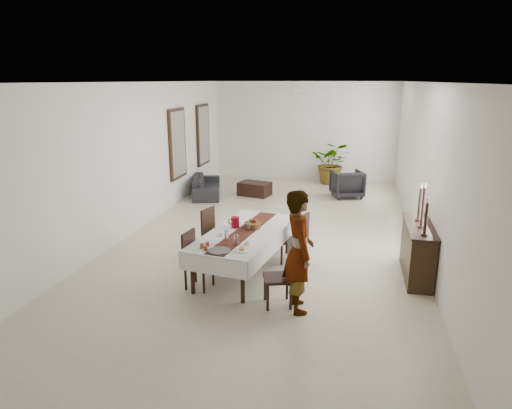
% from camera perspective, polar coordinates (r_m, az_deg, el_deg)
% --- Properties ---
extents(floor, '(6.00, 12.00, 0.00)m').
position_cam_1_polar(floor, '(9.86, 1.95, -3.88)').
color(floor, beige).
rests_on(floor, ground).
extents(ceiling, '(6.00, 12.00, 0.02)m').
position_cam_1_polar(ceiling, '(9.31, 2.14, 15.06)').
color(ceiling, silver).
rests_on(ceiling, wall_back).
extents(wall_back, '(6.00, 0.02, 3.20)m').
position_cam_1_polar(wall_back, '(15.34, 6.12, 9.10)').
color(wall_back, white).
rests_on(wall_back, floor).
extents(wall_front, '(6.00, 0.02, 3.20)m').
position_cam_1_polar(wall_front, '(3.93, -14.13, -9.88)').
color(wall_front, white).
rests_on(wall_front, floor).
extents(wall_left, '(0.02, 12.00, 3.20)m').
position_cam_1_polar(wall_left, '(10.40, -14.52, 5.76)').
color(wall_left, white).
rests_on(wall_left, floor).
extents(wall_right, '(0.02, 12.00, 3.20)m').
position_cam_1_polar(wall_right, '(9.40, 20.39, 4.31)').
color(wall_right, white).
rests_on(wall_right, floor).
extents(dining_table_top, '(1.31, 2.43, 0.05)m').
position_cam_1_polar(dining_table_top, '(7.83, -1.42, -3.63)').
color(dining_table_top, black).
rests_on(dining_table_top, table_leg_fl).
extents(table_leg_fl, '(0.08, 0.08, 0.67)m').
position_cam_1_polar(table_leg_fl, '(7.22, -7.94, -8.55)').
color(table_leg_fl, black).
rests_on(table_leg_fl, floor).
extents(table_leg_fr, '(0.08, 0.08, 0.67)m').
position_cam_1_polar(table_leg_fr, '(6.88, -1.67, -9.67)').
color(table_leg_fr, black).
rests_on(table_leg_fr, floor).
extents(table_leg_bl, '(0.08, 0.08, 0.67)m').
position_cam_1_polar(table_leg_bl, '(9.06, -1.19, -3.37)').
color(table_leg_bl, black).
rests_on(table_leg_bl, floor).
extents(table_leg_br, '(0.08, 0.08, 0.67)m').
position_cam_1_polar(table_leg_br, '(8.79, 3.93, -4.01)').
color(table_leg_br, black).
rests_on(table_leg_br, floor).
extents(tablecloth_top, '(1.51, 2.63, 0.01)m').
position_cam_1_polar(tablecloth_top, '(7.82, -1.42, -3.43)').
color(tablecloth_top, silver).
rests_on(tablecloth_top, dining_table_top).
extents(tablecloth_drape_left, '(0.40, 2.45, 0.29)m').
position_cam_1_polar(tablecloth_drape_left, '(8.09, -5.10, -3.89)').
color(tablecloth_drape_left, white).
rests_on(tablecloth_drape_left, dining_table_top).
extents(tablecloth_drape_right, '(0.40, 2.45, 0.29)m').
position_cam_1_polar(tablecloth_drape_right, '(7.68, 2.48, -4.90)').
color(tablecloth_drape_right, silver).
rests_on(tablecloth_drape_right, dining_table_top).
extents(tablecloth_drape_near, '(1.12, 0.19, 0.29)m').
position_cam_1_polar(tablecloth_drape_near, '(6.82, -5.46, -7.64)').
color(tablecloth_drape_near, white).
rests_on(tablecloth_drape_near, dining_table_top).
extents(tablecloth_drape_far, '(1.12, 0.19, 0.29)m').
position_cam_1_polar(tablecloth_drape_far, '(8.96, 1.64, -1.91)').
color(tablecloth_drape_far, silver).
rests_on(tablecloth_drape_far, dining_table_top).
extents(table_runner, '(0.71, 2.43, 0.00)m').
position_cam_1_polar(table_runner, '(7.82, -1.42, -3.38)').
color(table_runner, '#592519').
rests_on(table_runner, tablecloth_top).
extents(red_pitcher, '(0.17, 0.17, 0.19)m').
position_cam_1_polar(red_pitcher, '(8.01, -2.61, -2.22)').
color(red_pitcher, maroon).
rests_on(red_pitcher, tablecloth_top).
extents(pitcher_handle, '(0.12, 0.04, 0.12)m').
position_cam_1_polar(pitcher_handle, '(8.04, -3.15, -2.16)').
color(pitcher_handle, '#960A0C').
rests_on(pitcher_handle, red_pitcher).
extents(wine_glass_near, '(0.07, 0.07, 0.16)m').
position_cam_1_polar(wine_glass_near, '(7.21, -2.50, -4.36)').
color(wine_glass_near, silver).
rests_on(wine_glass_near, tablecloth_top).
extents(wine_glass_mid, '(0.07, 0.07, 0.16)m').
position_cam_1_polar(wine_glass_mid, '(7.37, -3.71, -3.92)').
color(wine_glass_mid, white).
rests_on(wine_glass_mid, tablecloth_top).
extents(wine_glass_far, '(0.07, 0.07, 0.16)m').
position_cam_1_polar(wine_glass_far, '(7.82, -0.96, -2.76)').
color(wine_glass_far, silver).
rests_on(wine_glass_far, tablecloth_top).
extents(teacup_right, '(0.09, 0.09, 0.06)m').
position_cam_1_polar(teacup_right, '(7.20, -1.07, -4.81)').
color(teacup_right, white).
rests_on(teacup_right, saucer_right).
extents(saucer_right, '(0.14, 0.14, 0.01)m').
position_cam_1_polar(saucer_right, '(7.21, -1.07, -4.98)').
color(saucer_right, white).
rests_on(saucer_right, tablecloth_top).
extents(teacup_left, '(0.09, 0.09, 0.06)m').
position_cam_1_polar(teacup_left, '(7.63, -4.40, -3.68)').
color(teacup_left, white).
rests_on(teacup_left, saucer_left).
extents(saucer_left, '(0.14, 0.14, 0.01)m').
position_cam_1_polar(saucer_left, '(7.64, -4.40, -3.84)').
color(saucer_left, silver).
rests_on(saucer_left, tablecloth_top).
extents(plate_near_right, '(0.23, 0.23, 0.01)m').
position_cam_1_polar(plate_near_right, '(6.95, -1.76, -5.77)').
color(plate_near_right, silver).
rests_on(plate_near_right, tablecloth_top).
extents(bread_near_right, '(0.09, 0.09, 0.09)m').
position_cam_1_polar(bread_near_right, '(6.94, -1.76, -5.57)').
color(bread_near_right, tan).
rests_on(bread_near_right, plate_near_right).
extents(plate_near_left, '(0.23, 0.23, 0.01)m').
position_cam_1_polar(plate_near_left, '(7.32, -5.70, -4.75)').
color(plate_near_left, silver).
rests_on(plate_near_left, tablecloth_top).
extents(plate_far_left, '(0.23, 0.23, 0.01)m').
position_cam_1_polar(plate_far_left, '(8.40, -1.96, -2.02)').
color(plate_far_left, white).
rests_on(plate_far_left, tablecloth_top).
extents(serving_tray, '(0.35, 0.35, 0.02)m').
position_cam_1_polar(serving_tray, '(6.95, -4.65, -5.79)').
color(serving_tray, '#3D3C41').
rests_on(serving_tray, tablecloth_top).
extents(jam_jar_a, '(0.06, 0.06, 0.07)m').
position_cam_1_polar(jam_jar_a, '(7.01, -6.32, -5.43)').
color(jam_jar_a, '#883913').
rests_on(jam_jar_a, tablecloth_top).
extents(jam_jar_b, '(0.06, 0.06, 0.07)m').
position_cam_1_polar(jam_jar_b, '(7.10, -6.80, -5.17)').
color(jam_jar_b, '#954915').
rests_on(jam_jar_b, tablecloth_top).
extents(jam_jar_c, '(0.06, 0.06, 0.07)m').
position_cam_1_polar(jam_jar_c, '(7.16, -6.10, -4.97)').
color(jam_jar_c, brown).
rests_on(jam_jar_c, tablecloth_top).
extents(fruit_basket, '(0.29, 0.29, 0.10)m').
position_cam_1_polar(fruit_basket, '(8.00, -0.44, -2.59)').
color(fruit_basket, brown).
rests_on(fruit_basket, tablecloth_top).
extents(fruit_red, '(0.09, 0.09, 0.09)m').
position_cam_1_polar(fruit_red, '(7.99, -0.19, -2.08)').
color(fruit_red, '#A91015').
rests_on(fruit_red, fruit_basket).
extents(fruit_green, '(0.08, 0.08, 0.08)m').
position_cam_1_polar(fruit_green, '(8.02, -0.62, -2.01)').
color(fruit_green, olive).
rests_on(fruit_green, fruit_basket).
extents(chair_right_near_seat, '(0.51, 0.51, 0.05)m').
position_cam_1_polar(chair_right_near_seat, '(6.79, 2.74, -9.18)').
color(chair_right_near_seat, black).
rests_on(chair_right_near_seat, chair_right_near_leg_fl).
extents(chair_right_near_leg_fl, '(0.05, 0.05, 0.41)m').
position_cam_1_polar(chair_right_near_leg_fl, '(6.76, 4.35, -11.44)').
color(chair_right_near_leg_fl, black).
rests_on(chair_right_near_leg_fl, floor).
extents(chair_right_near_leg_fr, '(0.05, 0.05, 0.41)m').
position_cam_1_polar(chair_right_near_leg_fr, '(7.06, 3.90, -10.22)').
color(chair_right_near_leg_fr, black).
rests_on(chair_right_near_leg_fr, floor).
extents(chair_right_near_leg_bl, '(0.05, 0.05, 0.41)m').
position_cam_1_polar(chair_right_near_leg_bl, '(6.72, 1.47, -11.59)').
color(chair_right_near_leg_bl, black).
rests_on(chair_right_near_leg_bl, floor).
extents(chair_right_near_leg_br, '(0.05, 0.05, 0.41)m').
position_cam_1_polar(chair_right_near_leg_br, '(7.01, 1.15, -10.35)').
color(chair_right_near_leg_br, black).
rests_on(chair_right_near_leg_br, floor).
extents(chair_right_near_back, '(0.16, 0.40, 0.52)m').
position_cam_1_polar(chair_right_near_back, '(6.70, 4.36, -6.93)').
color(chair_right_near_back, black).
rests_on(chair_right_near_back, chair_right_near_seat).
extents(chair_right_far_seat, '(0.50, 0.50, 0.05)m').
position_cam_1_polar(chair_right_far_seat, '(8.28, 4.79, -4.63)').
color(chair_right_far_seat, black).
rests_on(chair_right_far_seat, chair_right_far_leg_fl).
extents(chair_right_far_leg_fl, '(0.05, 0.05, 0.40)m').
position_cam_1_polar(chair_right_far_leg_fl, '(8.15, 5.34, -6.65)').
color(chair_right_far_leg_fl, black).
rests_on(chair_right_far_leg_fl, floor).
extents(chair_right_far_leg_fr, '(0.05, 0.05, 0.40)m').
position_cam_1_polar(chair_right_far_leg_fr, '(8.44, 6.25, -5.90)').
color(chair_right_far_leg_fr, black).
rests_on(chair_right_far_leg_fr, floor).
extents(chair_right_far_leg_bl, '(0.05, 0.05, 0.40)m').
position_cam_1_polar(chair_right_far_leg_bl, '(8.28, 3.23, -6.25)').
color(chair_right_far_leg_bl, black).
rests_on(chair_right_far_leg_bl, floor).
extents(chair_right_far_leg_br, '(0.05, 0.05, 0.40)m').
position_cam_1_polar(chair_right_far_leg_br, '(8.56, 4.20, -5.53)').
color(chair_right_far_leg_br, black).
rests_on(chair_right_far_leg_br, floor).
extents(chair_right_far_back, '(0.15, 0.40, 0.52)m').
position_cam_1_polar(chair_right_far_back, '(8.12, 6.02, -3.01)').
color(chair_right_far_back, black).
rests_on(chair_right_far_back, chair_right_far_seat).
extents(chair_left_near_seat, '(0.45, 0.45, 0.04)m').
position_cam_1_polar(chair_left_near_seat, '(7.38, -7.12, -7.34)').
color(chair_left_near_seat, black).
rests_on(chair_left_near_seat, chair_left_near_leg_fl).
extents(chair_left_near_leg_fl, '(0.05, 0.05, 0.39)m').
position_cam_1_polar(chair_left_near_leg_fl, '(7.67, -7.56, -8.23)').
color(chair_left_near_leg_fl, black).
rests_on(chair_left_near_leg_fl, floor).
extents(chair_left_near_leg_fr, '(0.05, 0.05, 0.39)m').
position_cam_1_polar(chair_left_near_leg_fr, '(7.41, -8.78, -9.14)').
color(chair_left_near_leg_fr, black).
rests_on(chair_left_near_leg_fr, floor).
extents(chair_left_near_leg_bl, '(0.05, 0.05, 0.39)m').
position_cam_1_polar(chair_left_near_leg_bl, '(7.52, -5.38, -8.63)').
color(chair_left_near_leg_bl, black).
rests_on(chair_left_near_leg_bl, floor).
extents(chair_left_near_leg_br, '(0.05, 0.05, 0.39)m').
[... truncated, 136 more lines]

